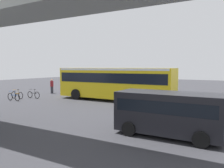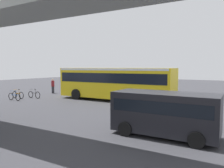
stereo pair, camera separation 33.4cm
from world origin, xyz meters
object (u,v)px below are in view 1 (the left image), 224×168
at_px(bicycle_black, 33,95).
at_px(pedestrian, 52,86).
at_px(bicycle_orange, 17,95).
at_px(traffic_sign, 120,78).
at_px(parked_van, 168,111).
at_px(bicycle_blue, 14,97).
at_px(city_bus, 114,81).

height_order(bicycle_black, pedestrian, pedestrian).
bearing_deg(bicycle_orange, traffic_sign, -132.14).
xyz_separation_m(parked_van, bicycle_blue, (15.84, -3.45, -0.81)).
bearing_deg(bicycle_black, bicycle_blue, 80.23).
relative_size(city_bus, bicycle_black, 6.52).
bearing_deg(bicycle_black, pedestrian, -70.60).
distance_m(city_bus, bicycle_blue, 9.83).
relative_size(bicycle_blue, traffic_sign, 0.63).
relative_size(bicycle_blue, bicycle_black, 1.00).
xyz_separation_m(parked_van, bicycle_black, (15.48, -5.53, -0.81)).
bearing_deg(bicycle_black, parked_van, 160.34).
height_order(bicycle_black, traffic_sign, traffic_sign).
bearing_deg(parked_van, traffic_sign, -54.62).
distance_m(city_bus, bicycle_orange, 10.17).
bearing_deg(bicycle_blue, traffic_sign, -125.23).
relative_size(city_bus, traffic_sign, 4.12).
height_order(parked_van, pedestrian, parked_van).
relative_size(parked_van, bicycle_blue, 2.71).
xyz_separation_m(bicycle_orange, traffic_sign, (-7.58, -8.38, 1.52)).
bearing_deg(bicycle_orange, bicycle_black, -141.55).
relative_size(city_bus, bicycle_blue, 6.52).
relative_size(bicycle_orange, pedestrian, 0.99).
height_order(city_bus, bicycle_blue, city_bus).
xyz_separation_m(city_bus, bicycle_blue, (8.41, 4.85, -1.51)).
bearing_deg(parked_van, bicycle_blue, -12.30).
xyz_separation_m(parked_van, pedestrian, (16.93, -9.65, -0.30)).
distance_m(parked_van, traffic_sign, 15.84).
bearing_deg(pedestrian, parked_van, 150.32).
bearing_deg(bicycle_blue, bicycle_black, -99.77).
xyz_separation_m(bicycle_blue, pedestrian, (1.09, -6.20, 0.51)).
bearing_deg(city_bus, bicycle_black, 19.01).
height_order(city_bus, traffic_sign, city_bus).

